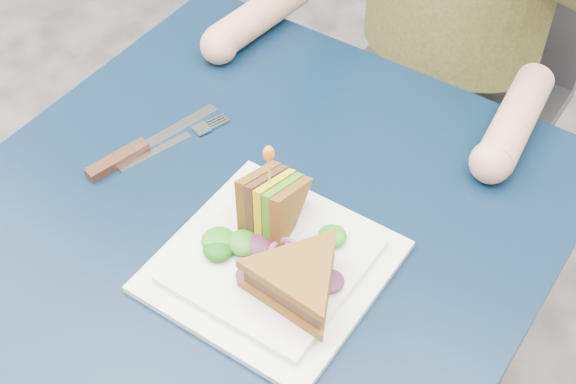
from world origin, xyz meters
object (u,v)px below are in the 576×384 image
Objects in this scene: sandwich_upright at (270,206)px; knife at (130,153)px; chair at (465,49)px; plate at (272,264)px; fork at (172,144)px; sandwich_flat at (298,281)px; table at (257,245)px.

sandwich_upright is 0.64× the size of knife.
sandwich_upright is at bearing -86.66° from chair.
chair reaches higher than knife.
fork is (-0.25, 0.10, -0.01)m from plate.
sandwich_flat is 0.90× the size of fork.
knife is (-0.20, -0.73, 0.20)m from chair.
table is 0.19m from fork.
chair is 0.78m from sandwich_upright.
knife is (-0.25, 0.01, -0.05)m from sandwich_upright.
table is at bearing 136.86° from plate.
knife is (-0.33, 0.08, -0.04)m from sandwich_flat.
chair reaches higher than sandwich_upright.
sandwich_flat is at bearing -12.80° from knife.
sandwich_flat reaches higher than plate.
sandwich_upright is (0.04, -0.74, 0.24)m from chair.
fork is 0.06m from knife.
chair reaches higher than sandwich_flat.
chair is 0.73m from fork.
sandwich_upright is 0.81× the size of fork.
sandwich_flat is (0.06, -0.02, 0.04)m from plate.
table is 5.31× the size of sandwich_upright.
table is 0.21m from sandwich_flat.
sandwich_upright is at bearing 141.72° from sandwich_flat.
plate is 0.07m from sandwich_flat.
sandwich_upright is (-0.09, 0.07, 0.01)m from sandwich_flat.
sandwich_upright is at bearing 126.83° from plate.
plate reaches higher than table.
table is 2.88× the size of plate.
chair is at bearing 93.34° from sandwich_upright.
knife reaches higher than fork.
sandwich_flat is at bearing -24.44° from plate.
chair reaches higher than fork.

